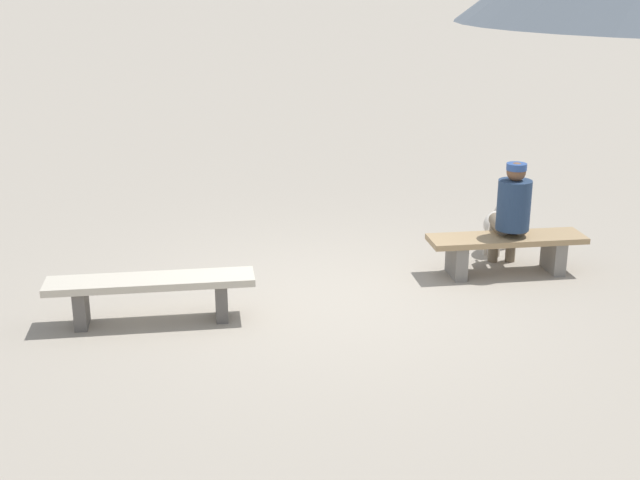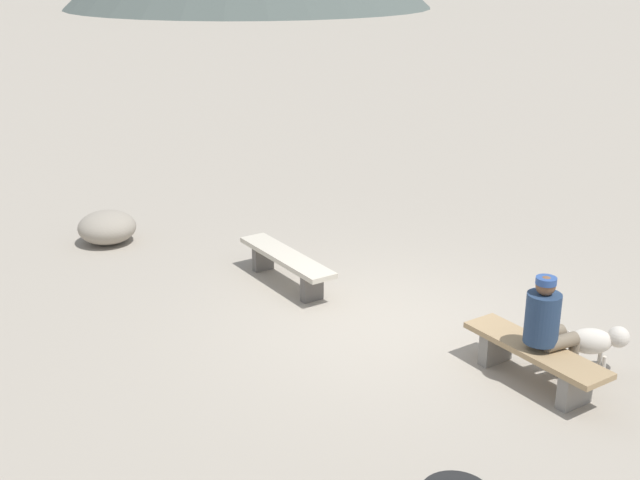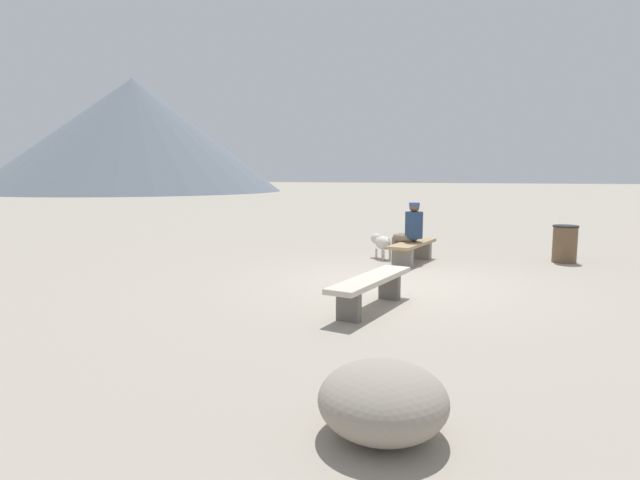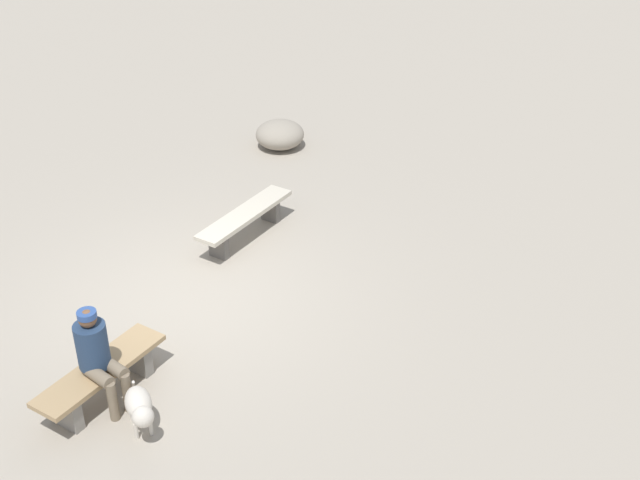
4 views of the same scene
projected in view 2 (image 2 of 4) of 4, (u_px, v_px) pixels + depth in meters
The scene contains 6 objects.
ground at pixel (386, 327), 9.75m from camera, with size 210.00×210.00×0.06m, color #9E9384.
bench_left at pixel (286, 262), 10.83m from camera, with size 1.94×0.70×0.44m.
bench_right at pixel (534, 357), 8.34m from camera, with size 1.73×0.72×0.42m.
seated_person at pixel (547, 322), 8.20m from camera, with size 0.46×0.62×1.22m.
dog at pixel (597, 341), 8.58m from camera, with size 0.59×0.58×0.52m.
boulder at pixel (107, 227), 12.43m from camera, with size 0.89×0.89×0.50m, color gray.
Camera 2 is at (5.87, -6.63, 4.27)m, focal length 44.95 mm.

